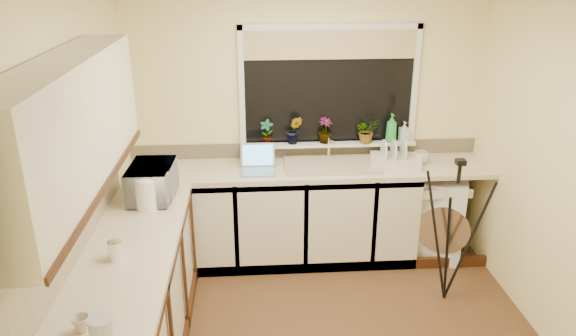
% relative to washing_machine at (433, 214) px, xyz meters
% --- Properties ---
extents(wall_back, '(3.20, 0.00, 3.20)m').
position_rel_washing_machine_xyz_m(wall_back, '(-1.18, 0.28, 0.83)').
color(wall_back, '#FDECA9').
rests_on(wall_back, ground).
extents(wall_left, '(0.00, 3.00, 3.00)m').
position_rel_washing_machine_xyz_m(wall_left, '(-2.78, -1.22, 0.83)').
color(wall_left, '#FDECA9').
rests_on(wall_left, ground).
extents(wall_right, '(0.00, 3.00, 3.00)m').
position_rel_washing_machine_xyz_m(wall_right, '(0.42, -1.22, 0.83)').
color(wall_right, '#FDECA9').
rests_on(wall_right, ground).
extents(base_cabinet_back, '(2.55, 0.60, 0.86)m').
position_rel_washing_machine_xyz_m(base_cabinet_back, '(-1.50, -0.02, 0.04)').
color(base_cabinet_back, silver).
rests_on(base_cabinet_back, floor).
extents(base_cabinet_left, '(0.54, 2.40, 0.86)m').
position_rel_washing_machine_xyz_m(base_cabinet_left, '(-2.48, -1.52, 0.04)').
color(base_cabinet_left, silver).
rests_on(base_cabinet_left, floor).
extents(worktop_back, '(3.20, 0.60, 0.04)m').
position_rel_washing_machine_xyz_m(worktop_back, '(-1.18, -0.02, 0.49)').
color(worktop_back, beige).
rests_on(worktop_back, base_cabinet_back).
extents(worktop_left, '(0.60, 2.40, 0.04)m').
position_rel_washing_machine_xyz_m(worktop_left, '(-2.48, -1.52, 0.49)').
color(worktop_left, beige).
rests_on(worktop_left, base_cabinet_left).
extents(upper_cabinet, '(0.28, 1.90, 0.70)m').
position_rel_washing_machine_xyz_m(upper_cabinet, '(-2.62, -1.67, 1.41)').
color(upper_cabinet, silver).
rests_on(upper_cabinet, wall_left).
extents(splashback_left, '(0.02, 2.40, 0.45)m').
position_rel_washing_machine_xyz_m(splashback_left, '(-2.77, -1.52, 0.73)').
color(splashback_left, beige).
rests_on(splashback_left, wall_left).
extents(splashback_back, '(3.20, 0.02, 0.14)m').
position_rel_washing_machine_xyz_m(splashback_back, '(-1.18, 0.27, 0.58)').
color(splashback_back, beige).
rests_on(splashback_back, wall_back).
extents(window_glass, '(1.50, 0.02, 1.00)m').
position_rel_washing_machine_xyz_m(window_glass, '(-0.98, 0.27, 1.16)').
color(window_glass, black).
rests_on(window_glass, wall_back).
extents(window_blind, '(1.50, 0.02, 0.25)m').
position_rel_washing_machine_xyz_m(window_blind, '(-0.98, 0.24, 1.53)').
color(window_blind, tan).
rests_on(window_blind, wall_back).
extents(windowsill, '(1.60, 0.14, 0.03)m').
position_rel_washing_machine_xyz_m(windowsill, '(-0.98, 0.21, 0.64)').
color(windowsill, white).
rests_on(windowsill, wall_back).
extents(sink, '(0.82, 0.46, 0.03)m').
position_rel_washing_machine_xyz_m(sink, '(-0.98, -0.02, 0.52)').
color(sink, tan).
rests_on(sink, worktop_back).
extents(faucet, '(0.03, 0.03, 0.24)m').
position_rel_washing_machine_xyz_m(faucet, '(-0.98, 0.16, 0.63)').
color(faucet, silver).
rests_on(faucet, worktop_back).
extents(washing_machine, '(0.71, 0.70, 0.78)m').
position_rel_washing_machine_xyz_m(washing_machine, '(0.00, 0.00, 0.00)').
color(washing_machine, white).
rests_on(washing_machine, floor).
extents(laptop, '(0.31, 0.30, 0.22)m').
position_rel_washing_machine_xyz_m(laptop, '(-1.63, -0.06, 0.57)').
color(laptop, '#96969D').
rests_on(laptop, worktop_back).
extents(kettle, '(0.17, 0.17, 0.23)m').
position_rel_washing_machine_xyz_m(kettle, '(-2.45, -0.76, 0.62)').
color(kettle, white).
rests_on(kettle, worktop_left).
extents(dish_rack, '(0.50, 0.41, 0.07)m').
position_rel_washing_machine_xyz_m(dish_rack, '(-0.40, -0.00, 0.54)').
color(dish_rack, beige).
rests_on(dish_rack, worktop_back).
extents(tripod, '(0.61, 0.61, 1.22)m').
position_rel_washing_machine_xyz_m(tripod, '(-0.12, -0.76, 0.22)').
color(tripod, black).
rests_on(tripod, floor).
extents(glass_jug, '(0.12, 0.12, 0.17)m').
position_rel_washing_machine_xyz_m(glass_jug, '(-2.40, -2.31, 0.60)').
color(glass_jug, '#B7BCC3').
rests_on(glass_jug, worktop_left).
extents(steel_jar, '(0.09, 0.09, 0.12)m').
position_rel_washing_machine_xyz_m(steel_jar, '(-2.52, -1.49, 0.57)').
color(steel_jar, white).
rests_on(steel_jar, worktop_left).
extents(microwave, '(0.34, 0.49, 0.26)m').
position_rel_washing_machine_xyz_m(microwave, '(-2.44, -0.58, 0.64)').
color(microwave, silver).
rests_on(microwave, worktop_left).
extents(plant_a, '(0.14, 0.11, 0.23)m').
position_rel_washing_machine_xyz_m(plant_a, '(-1.54, 0.19, 0.77)').
color(plant_a, '#999999').
rests_on(plant_a, windowsill).
extents(plant_b, '(0.16, 0.13, 0.26)m').
position_rel_washing_machine_xyz_m(plant_b, '(-1.29, 0.19, 0.79)').
color(plant_b, '#999999').
rests_on(plant_b, windowsill).
extents(plant_c, '(0.17, 0.17, 0.24)m').
position_rel_washing_machine_xyz_m(plant_c, '(-1.01, 0.20, 0.78)').
color(plant_c, '#999999').
rests_on(plant_c, windowsill).
extents(plant_d, '(0.25, 0.24, 0.23)m').
position_rel_washing_machine_xyz_m(plant_d, '(-0.64, 0.17, 0.77)').
color(plant_d, '#999999').
rests_on(plant_d, windowsill).
extents(soap_bottle_green, '(0.11, 0.12, 0.26)m').
position_rel_washing_machine_xyz_m(soap_bottle_green, '(-0.41, 0.18, 0.79)').
color(soap_bottle_green, green).
rests_on(soap_bottle_green, windowsill).
extents(soap_bottle_clear, '(0.09, 0.09, 0.18)m').
position_rel_washing_machine_xyz_m(soap_bottle_clear, '(-0.28, 0.20, 0.75)').
color(soap_bottle_clear, '#999999').
rests_on(soap_bottle_clear, windowsill).
extents(cup_back, '(0.16, 0.16, 0.11)m').
position_rel_washing_machine_xyz_m(cup_back, '(-0.17, 0.01, 0.56)').
color(cup_back, beige).
rests_on(cup_back, worktop_back).
extents(cup_left, '(0.10, 0.10, 0.08)m').
position_rel_washing_machine_xyz_m(cup_left, '(-2.54, -2.17, 0.55)').
color(cup_left, beige).
rests_on(cup_left, worktop_left).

